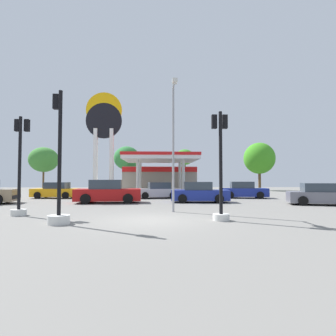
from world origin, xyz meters
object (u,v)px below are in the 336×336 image
at_px(car_6, 320,195).
at_px(corner_streetlamp, 173,135).
at_px(station_pole_sign, 104,130).
at_px(car_4, 56,191).
at_px(traffic_signal_0, 221,176).
at_px(car_3, 158,191).
at_px(tree_3, 259,158).
at_px(tree_0, 44,160).
at_px(traffic_signal_1, 20,177).
at_px(tree_1, 127,158).
at_px(car_2, 199,193).
at_px(car_1, 108,192).
at_px(tree_2, 185,157).
at_px(car_5, 243,191).
at_px(traffic_signal_2, 59,189).

distance_m(car_6, corner_streetlamp, 10.89).
xyz_separation_m(station_pole_sign, corner_streetlamp, (6.65, -16.36, -3.15)).
height_order(car_4, traffic_signal_0, traffic_signal_0).
bearing_deg(car_3, tree_3, 46.17).
height_order(car_6, tree_0, tree_0).
xyz_separation_m(traffic_signal_1, tree_0, (-10.85, 29.43, 2.85)).
xyz_separation_m(car_4, tree_1, (4.51, 15.74, 4.11)).
bearing_deg(corner_streetlamp, car_4, 132.18).
relative_size(station_pole_sign, traffic_signal_0, 2.54).
bearing_deg(car_2, tree_0, 131.88).
xyz_separation_m(station_pole_sign, car_1, (2.37, -10.63, -6.35)).
relative_size(car_1, traffic_signal_0, 1.05).
bearing_deg(car_6, station_pole_sign, 141.98).
xyz_separation_m(traffic_signal_1, corner_streetlamp, (7.17, 0.88, 2.15)).
height_order(tree_2, tree_3, tree_3).
xyz_separation_m(traffic_signal_0, tree_1, (-6.95, 29.22, 2.92)).
height_order(car_5, corner_streetlamp, corner_streetlamp).
distance_m(car_1, car_5, 11.95).
xyz_separation_m(tree_3, corner_streetlamp, (-14.44, -26.08, -0.82)).
xyz_separation_m(car_3, tree_3, (15.17, 15.80, 4.13)).
height_order(car_5, traffic_signal_1, traffic_signal_1).
height_order(traffic_signal_2, corner_streetlamp, corner_streetlamp).
height_order(tree_2, corner_streetlamp, corner_streetlamp).
distance_m(traffic_signal_1, tree_3, 34.68).
xyz_separation_m(tree_0, tree_1, (12.82, -2.08, 0.10)).
bearing_deg(tree_0, car_4, -64.99).
distance_m(car_6, traffic_signal_1, 17.54).
height_order(car_5, tree_3, tree_3).
bearing_deg(car_4, tree_1, 74.03).
bearing_deg(traffic_signal_2, traffic_signal_0, 5.96).
bearing_deg(traffic_signal_0, car_5, 68.47).
bearing_deg(car_2, tree_3, 58.83).
relative_size(car_6, corner_streetlamp, 0.65).
xyz_separation_m(traffic_signal_1, tree_3, (21.61, 26.96, 2.97)).
height_order(station_pole_sign, tree_3, station_pole_sign).
xyz_separation_m(car_2, car_3, (-2.98, 4.35, -0.04)).
height_order(station_pole_sign, car_4, station_pole_sign).
bearing_deg(tree_2, car_3, -103.85).
distance_m(traffic_signal_1, tree_1, 27.57).
distance_m(car_4, tree_3, 28.91).
bearing_deg(car_4, car_1, -42.57).
xyz_separation_m(traffic_signal_2, tree_3, (18.95, 29.49, 3.47)).
distance_m(station_pole_sign, tree_3, 23.33).
relative_size(car_2, tree_3, 0.59).
bearing_deg(car_6, tree_0, 138.01).
xyz_separation_m(car_3, tree_2, (4.13, 16.76, 4.30)).
xyz_separation_m(tree_0, corner_streetlamp, (18.03, -28.54, -0.69)).
distance_m(tree_3, corner_streetlamp, 29.82).
relative_size(tree_1, tree_2, 1.05).
height_order(car_2, car_3, car_2).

